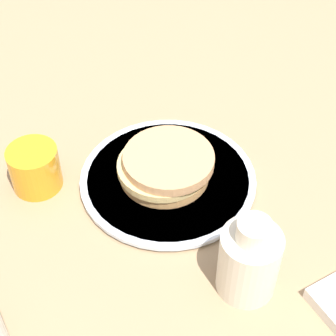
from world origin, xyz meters
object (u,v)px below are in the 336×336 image
(pancake_stack, at_px, (165,166))
(juice_glass, at_px, (35,168))
(cream_jug, at_px, (249,260))
(plate, at_px, (168,179))

(pancake_stack, distance_m, juice_glass, 0.21)
(pancake_stack, relative_size, cream_jug, 1.15)
(plate, bearing_deg, juice_glass, 130.34)
(plate, distance_m, cream_jug, 0.23)
(juice_glass, distance_m, cream_jug, 0.37)
(plate, relative_size, juice_glass, 3.55)
(pancake_stack, bearing_deg, plate, -85.01)
(pancake_stack, height_order, cream_jug, cream_jug)
(plate, bearing_deg, pancake_stack, 94.99)
(plate, relative_size, pancake_stack, 1.88)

